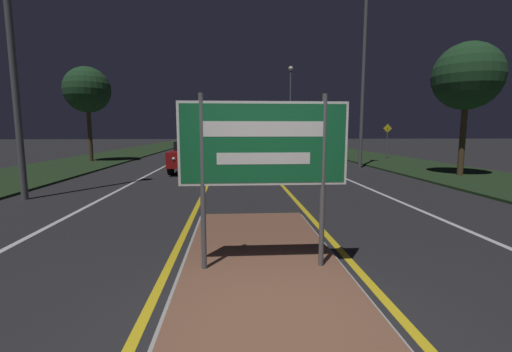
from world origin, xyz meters
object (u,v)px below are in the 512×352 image
Objects in this scene: car_receding_0 at (301,156)px; car_receding_1 at (301,145)px; car_receding_2 at (283,140)px; car_approaching_1 at (207,144)px; car_approaching_0 at (193,155)px; warning_sign at (387,138)px; streetlight_right_far at (290,96)px; highway_sign at (264,150)px; streetlight_right_near at (365,44)px; car_approaching_2 at (190,140)px.

car_receding_1 is (2.66, 13.53, -0.02)m from car_receding_0.
car_receding_2 is 15.45m from car_approaching_1.
car_approaching_0 is at bearing -107.60° from car_receding_2.
warning_sign is at bearing -77.99° from car_receding_2.
streetlight_right_far is 5.95m from car_receding_2.
streetlight_right_near is (6.30, 13.18, 4.63)m from highway_sign.
highway_sign is 21.09m from warning_sign.
streetlight_right_near is at bearing -126.00° from warning_sign.
car_approaching_2 is 26.38m from warning_sign.
highway_sign is at bearing -115.54° from streetlight_right_near.
highway_sign reaches higher than car_receding_0.
car_approaching_0 is at bearing -154.63° from warning_sign.
car_approaching_2 is (-11.34, 14.14, 0.03)m from car_receding_1.
car_receding_0 is at bearing -8.35° from car_approaching_0.
streetlight_right_far is 24.82m from car_receding_0.
car_receding_2 is 27.28m from car_approaching_0.
streetlight_right_far is at bearing -81.59° from car_receding_2.
highway_sign reaches higher than car_approaching_1.
car_receding_0 is at bearing -96.47° from car_receding_2.
highway_sign is 0.51× the size of car_approaching_2.
car_approaching_0 is 13.87m from warning_sign.
highway_sign is 0.55× the size of car_receding_1.
warning_sign is (10.15, 18.48, -0.22)m from highway_sign.
car_receding_1 is 15.00m from car_approaching_0.
car_receding_2 is at bearing 98.41° from streetlight_right_far.
warning_sign reaches higher than car_receding_0.
car_approaching_1 is at bearing 177.15° from car_receding_1.
streetlight_right_near is at bearing -54.27° from car_approaching_1.
warning_sign is at bearing -55.83° from car_receding_1.
streetlight_right_far reaches higher than highway_sign.
car_approaching_1 is 14.08m from car_approaching_2.
car_receding_2 is (3.03, 26.77, -0.01)m from car_receding_0.
car_approaching_2 is (-11.71, 0.91, 0.02)m from car_receding_2.
car_approaching_2 is at bearing 98.40° from highway_sign.
streetlight_right_far is 1.94× the size of car_receding_2.
car_approaching_2 is (-3.46, 26.91, -0.01)m from car_approaching_0.
highway_sign reaches higher than car_receding_1.
car_approaching_0 is 1.05× the size of car_approaching_2.
car_receding_1 is at bearing 124.17° from warning_sign.
car_approaching_2 is at bearing 128.72° from car_receding_1.
streetlight_right_far reaches higher than car_approaching_1.
streetlight_right_near is 10.30m from car_approaching_0.
car_receding_2 is 1.04× the size of car_approaching_1.
car_receding_2 is at bearing 56.10° from car_approaching_1.
car_approaching_1 reaches higher than car_receding_2.
car_approaching_2 is at bearing 175.56° from car_receding_2.
streetlight_right_far reaches higher than car_receding_2.
streetlight_right_far is at bearing 69.59° from car_approaching_0.
car_receding_2 is at bearing 81.32° from highway_sign.
car_approaching_1 is at bearing -131.85° from streetlight_right_far.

